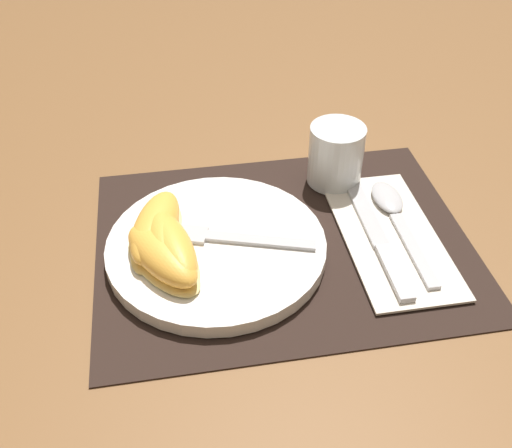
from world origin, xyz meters
The scene contains 12 objects.
ground_plane centered at (0.00, 0.00, 0.00)m, with size 3.00×3.00×0.00m, color brown.
placemat centered at (0.00, 0.00, 0.00)m, with size 0.42×0.32×0.00m.
plate centered at (-0.08, -0.01, 0.01)m, with size 0.24×0.24×0.02m.
juice_glass centered at (0.09, 0.10, 0.04)m, with size 0.07×0.07×0.08m.
napkin centered at (0.12, -0.01, 0.01)m, with size 0.11×0.22×0.00m.
knife centered at (0.10, -0.02, 0.01)m, with size 0.02×0.21×0.01m.
spoon centered at (0.14, 0.02, 0.01)m, with size 0.03×0.18×0.01m.
fork centered at (-0.08, 0.00, 0.02)m, with size 0.19×0.08×0.00m.
citrus_wedge_0 centered at (-0.14, 0.01, 0.03)m, with size 0.08×0.13×0.03m.
citrus_wedge_1 centered at (-0.13, -0.02, 0.04)m, with size 0.05×0.11×0.04m.
citrus_wedge_2 centered at (-0.12, -0.03, 0.04)m, with size 0.07×0.13×0.04m.
citrus_wedge_3 centered at (-0.14, -0.04, 0.03)m, with size 0.10×0.12×0.03m.
Camera 1 is at (-0.11, -0.49, 0.46)m, focal length 42.00 mm.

